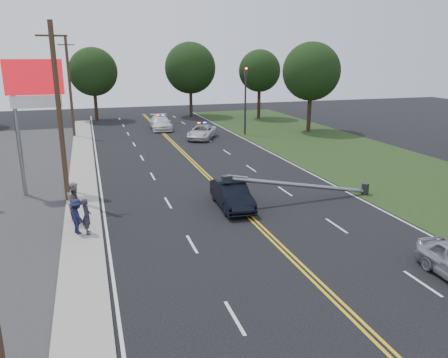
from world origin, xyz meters
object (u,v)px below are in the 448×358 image
object	(u,v)px
traffic_signal	(245,95)
emergency_a	(202,132)
crashed_sedan	(232,195)
bystander_c	(77,216)
bystander_d	(75,205)
emergency_b	(161,123)
utility_pole_mid	(59,114)
bystander_a	(87,216)
fallen_streetlight	(308,185)
utility_pole_far	(70,87)
pylon_sign	(36,95)
bystander_b	(75,201)

from	to	relation	value
traffic_signal	emergency_a	distance (m)	6.27
crashed_sedan	bystander_c	distance (m)	8.32
emergency_a	bystander_c	distance (m)	25.24
bystander_d	emergency_b	bearing A→B (deg)	-3.07
utility_pole_mid	bystander_a	size ratio (longest dim) A/B	5.79
fallen_streetlight	utility_pole_far	xyz separation A→B (m)	(-13.39, 26.00, 4.17)
bystander_c	utility_pole_far	bearing A→B (deg)	-27.92
utility_pole_far	utility_pole_mid	bearing A→B (deg)	-90.00
pylon_sign	traffic_signal	world-z (taller)	pylon_sign
utility_pole_mid	utility_pole_far	size ratio (longest dim) A/B	1.00
utility_pole_mid	emergency_b	world-z (taller)	utility_pole_mid
bystander_c	bystander_a	bearing A→B (deg)	-143.04
bystander_b	bystander_c	distance (m)	1.82
traffic_signal	crashed_sedan	bearing A→B (deg)	-111.78
emergency_a	emergency_b	distance (m)	7.57
fallen_streetlight	utility_pole_far	world-z (taller)	utility_pole_far
bystander_a	traffic_signal	bearing A→B (deg)	-38.43
pylon_sign	bystander_a	xyz separation A→B (m)	(2.35, -7.61, -5.01)
fallen_streetlight	bystander_c	size ratio (longest dim) A/B	5.55
bystander_a	utility_pole_mid	bearing A→B (deg)	7.06
fallen_streetlight	utility_pole_far	distance (m)	29.54
bystander_a	bystander_d	size ratio (longest dim) A/B	0.92
emergency_b	bystander_b	bearing A→B (deg)	-104.59
fallen_streetlight	bystander_b	xyz separation A→B (m)	(-12.87, 0.38, 0.20)
fallen_streetlight	crashed_sedan	bearing A→B (deg)	177.60
utility_pole_mid	emergency_b	distance (m)	25.95
fallen_streetlight	bystander_d	bearing A→B (deg)	-179.73
utility_pole_far	bystander_c	bearing A→B (deg)	-88.69
utility_pole_far	emergency_b	world-z (taller)	utility_pole_far
emergency_b	bystander_c	distance (m)	30.51
fallen_streetlight	utility_pole_far	bearing A→B (deg)	117.24
bystander_b	bystander_c	bearing A→B (deg)	169.55
crashed_sedan	bystander_c	bearing A→B (deg)	-166.34
utility_pole_far	bystander_b	size ratio (longest dim) A/B	4.98
emergency_a	bystander_b	bearing A→B (deg)	-92.16
bystander_b	fallen_streetlight	bearing A→B (deg)	-105.55
bystander_d	utility_pole_far	bearing A→B (deg)	15.70
bystander_d	emergency_a	bearing A→B (deg)	-15.08
fallen_streetlight	emergency_a	bearing A→B (deg)	92.60
pylon_sign	utility_pole_far	xyz separation A→B (m)	(1.30, 20.00, -0.91)
bystander_b	utility_pole_mid	bearing A→B (deg)	-5.65
utility_pole_mid	bystander_d	world-z (taller)	utility_pole_mid
pylon_sign	utility_pole_mid	bearing A→B (deg)	-56.98
emergency_b	bystander_d	xyz separation A→B (m)	(-8.86, -27.87, 0.28)
bystander_a	bystander_d	world-z (taller)	bystander_d
emergency_b	bystander_c	xyz separation A→B (m)	(-8.75, -29.23, 0.18)
fallen_streetlight	emergency_b	size ratio (longest dim) A/B	1.74
traffic_signal	bystander_a	size ratio (longest dim) A/B	4.08
crashed_sedan	emergency_a	xyz separation A→B (m)	(3.65, 20.69, -0.05)
bystander_a	emergency_a	bearing A→B (deg)	-30.41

